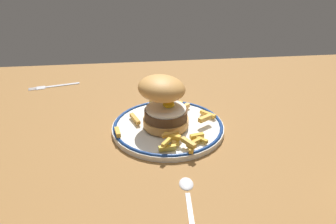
{
  "coord_description": "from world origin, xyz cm",
  "views": [
    {
      "loc": [
        -13.41,
        -62.96,
        39.3
      ],
      "look_at": [
        -5.94,
        2.57,
        4.6
      ],
      "focal_mm": 35.94,
      "sensor_mm": 36.0,
      "label": 1
    }
  ],
  "objects_px": {
    "dinner_plate": "(168,127)",
    "spoon": "(187,188)",
    "fork": "(53,86)",
    "burger": "(164,101)"
  },
  "relations": [
    {
      "from": "dinner_plate",
      "to": "spoon",
      "type": "xyz_separation_m",
      "value": [
        0.01,
        -0.21,
        -0.0
      ]
    },
    {
      "from": "dinner_plate",
      "to": "fork",
      "type": "height_order",
      "value": "dinner_plate"
    },
    {
      "from": "burger",
      "to": "spoon",
      "type": "height_order",
      "value": "burger"
    },
    {
      "from": "burger",
      "to": "fork",
      "type": "relative_size",
      "value": 0.91
    },
    {
      "from": "burger",
      "to": "fork",
      "type": "height_order",
      "value": "burger"
    },
    {
      "from": "spoon",
      "to": "dinner_plate",
      "type": "bearing_deg",
      "value": 92.74
    },
    {
      "from": "burger",
      "to": "spoon",
      "type": "distance_m",
      "value": 0.22
    },
    {
      "from": "dinner_plate",
      "to": "fork",
      "type": "xyz_separation_m",
      "value": [
        -0.31,
        0.28,
        -0.01
      ]
    },
    {
      "from": "dinner_plate",
      "to": "burger",
      "type": "height_order",
      "value": "burger"
    },
    {
      "from": "burger",
      "to": "fork",
      "type": "xyz_separation_m",
      "value": [
        -0.3,
        0.28,
        -0.07
      ]
    }
  ]
}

